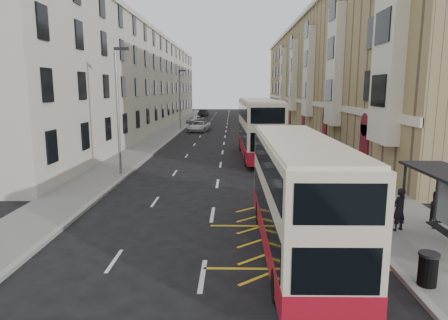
{
  "coord_description": "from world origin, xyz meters",
  "views": [
    {
      "loc": [
        0.9,
        -13.3,
        5.6
      ],
      "look_at": [
        0.45,
        7.58,
        1.87
      ],
      "focal_mm": 32.0,
      "sensor_mm": 36.0,
      "label": 1
    }
  ],
  "objects_px": {
    "pedestrian_mid": "(440,203)",
    "car_silver": "(195,120)",
    "street_lamp_near": "(118,104)",
    "double_decker_front": "(298,196)",
    "pedestrian_far": "(348,176)",
    "white_van": "(199,126)",
    "litter_bin": "(428,269)",
    "car_red": "(249,117)",
    "double_decker_rear": "(259,128)",
    "street_lamp_far": "(180,96)",
    "car_dark": "(203,113)",
    "pedestrian_near": "(399,209)"
  },
  "relations": [
    {
      "from": "car_silver",
      "to": "pedestrian_near",
      "type": "bearing_deg",
      "value": -54.41
    },
    {
      "from": "pedestrian_near",
      "to": "pedestrian_far",
      "type": "relative_size",
      "value": 0.89
    },
    {
      "from": "litter_bin",
      "to": "car_silver",
      "type": "xyz_separation_m",
      "value": [
        -11.58,
        54.25,
        0.05
      ]
    },
    {
      "from": "street_lamp_far",
      "to": "pedestrian_mid",
      "type": "height_order",
      "value": "street_lamp_far"
    },
    {
      "from": "street_lamp_near",
      "to": "car_red",
      "type": "xyz_separation_m",
      "value": [
        10.18,
        46.8,
        -3.96
      ]
    },
    {
      "from": "street_lamp_far",
      "to": "double_decker_rear",
      "type": "relative_size",
      "value": 0.67
    },
    {
      "from": "litter_bin",
      "to": "car_dark",
      "type": "height_order",
      "value": "car_dark"
    },
    {
      "from": "double_decker_rear",
      "to": "pedestrian_mid",
      "type": "xyz_separation_m",
      "value": [
        6.3,
        -16.81,
        -1.4
      ]
    },
    {
      "from": "pedestrian_mid",
      "to": "pedestrian_near",
      "type": "bearing_deg",
      "value": 170.92
    },
    {
      "from": "pedestrian_mid",
      "to": "car_dark",
      "type": "relative_size",
      "value": 0.41
    },
    {
      "from": "double_decker_front",
      "to": "litter_bin",
      "type": "distance_m",
      "value": 4.36
    },
    {
      "from": "street_lamp_near",
      "to": "car_red",
      "type": "distance_m",
      "value": 48.05
    },
    {
      "from": "street_lamp_near",
      "to": "street_lamp_far",
      "type": "distance_m",
      "value": 30.0
    },
    {
      "from": "car_silver",
      "to": "pedestrian_far",
      "type": "bearing_deg",
      "value": -53.16
    },
    {
      "from": "double_decker_front",
      "to": "pedestrian_far",
      "type": "height_order",
      "value": "double_decker_front"
    },
    {
      "from": "pedestrian_mid",
      "to": "car_silver",
      "type": "distance_m",
      "value": 51.09
    },
    {
      "from": "double_decker_front",
      "to": "double_decker_rear",
      "type": "relative_size",
      "value": 0.84
    },
    {
      "from": "street_lamp_near",
      "to": "white_van",
      "type": "bearing_deg",
      "value": 84.26
    },
    {
      "from": "pedestrian_near",
      "to": "double_decker_front",
      "type": "bearing_deg",
      "value": -3.81
    },
    {
      "from": "car_red",
      "to": "double_decker_front",
      "type": "bearing_deg",
      "value": 104.48
    },
    {
      "from": "street_lamp_near",
      "to": "car_silver",
      "type": "bearing_deg",
      "value": 88.33
    },
    {
      "from": "white_van",
      "to": "car_dark",
      "type": "xyz_separation_m",
      "value": [
        -1.63,
        29.93,
        0.02
      ]
    },
    {
      "from": "pedestrian_far",
      "to": "car_dark",
      "type": "relative_size",
      "value": 0.44
    },
    {
      "from": "white_van",
      "to": "car_red",
      "type": "xyz_separation_m",
      "value": [
        7.39,
        19.1,
        -0.02
      ]
    },
    {
      "from": "double_decker_rear",
      "to": "pedestrian_near",
      "type": "xyz_separation_m",
      "value": [
        4.31,
        -17.65,
        -1.43
      ]
    },
    {
      "from": "litter_bin",
      "to": "pedestrian_near",
      "type": "relative_size",
      "value": 0.56
    },
    {
      "from": "street_lamp_far",
      "to": "car_silver",
      "type": "bearing_deg",
      "value": 83.11
    },
    {
      "from": "white_van",
      "to": "car_silver",
      "type": "xyz_separation_m",
      "value": [
        -1.63,
        11.83,
        0.0
      ]
    },
    {
      "from": "pedestrian_mid",
      "to": "car_red",
      "type": "bearing_deg",
      "value": 63.62
    },
    {
      "from": "white_van",
      "to": "double_decker_front",
      "type": "bearing_deg",
      "value": -70.15
    },
    {
      "from": "litter_bin",
      "to": "pedestrian_mid",
      "type": "height_order",
      "value": "pedestrian_mid"
    },
    {
      "from": "litter_bin",
      "to": "car_red",
      "type": "bearing_deg",
      "value": 92.38
    },
    {
      "from": "pedestrian_near",
      "to": "white_van",
      "type": "height_order",
      "value": "pedestrian_near"
    },
    {
      "from": "litter_bin",
      "to": "car_dark",
      "type": "xyz_separation_m",
      "value": [
        -11.58,
        72.35,
        0.07
      ]
    },
    {
      "from": "double_decker_front",
      "to": "pedestrian_far",
      "type": "relative_size",
      "value": 5.28
    },
    {
      "from": "street_lamp_far",
      "to": "double_decker_rear",
      "type": "height_order",
      "value": "street_lamp_far"
    },
    {
      "from": "double_decker_front",
      "to": "car_silver",
      "type": "height_order",
      "value": "double_decker_front"
    },
    {
      "from": "street_lamp_far",
      "to": "double_decker_rear",
      "type": "bearing_deg",
      "value": -67.48
    },
    {
      "from": "car_dark",
      "to": "car_red",
      "type": "distance_m",
      "value": 14.1
    },
    {
      "from": "double_decker_rear",
      "to": "pedestrian_far",
      "type": "bearing_deg",
      "value": -73.83
    },
    {
      "from": "car_dark",
      "to": "double_decker_rear",
      "type": "bearing_deg",
      "value": -72.28
    },
    {
      "from": "double_decker_front",
      "to": "car_dark",
      "type": "relative_size",
      "value": 2.33
    },
    {
      "from": "double_decker_rear",
      "to": "street_lamp_far",
      "type": "bearing_deg",
      "value": 110.62
    },
    {
      "from": "pedestrian_mid",
      "to": "car_silver",
      "type": "xyz_separation_m",
      "value": [
        -14.55,
        48.98,
        -0.33
      ]
    },
    {
      "from": "street_lamp_near",
      "to": "car_red",
      "type": "relative_size",
      "value": 1.73
    },
    {
      "from": "litter_bin",
      "to": "double_decker_rear",
      "type": "bearing_deg",
      "value": 98.6
    },
    {
      "from": "pedestrian_mid",
      "to": "car_silver",
      "type": "height_order",
      "value": "pedestrian_mid"
    },
    {
      "from": "car_dark",
      "to": "street_lamp_near",
      "type": "bearing_deg",
      "value": -82.73
    },
    {
      "from": "litter_bin",
      "to": "pedestrian_far",
      "type": "distance_m",
      "value": 10.05
    },
    {
      "from": "street_lamp_far",
      "to": "pedestrian_near",
      "type": "xyz_separation_m",
      "value": [
        13.7,
        -40.3,
        -3.64
      ]
    }
  ]
}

